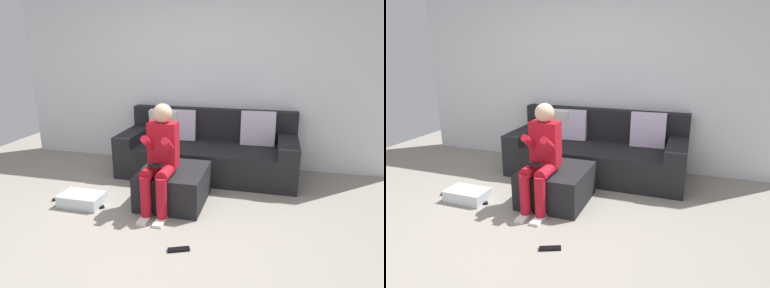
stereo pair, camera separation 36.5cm
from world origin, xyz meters
The scene contains 9 objects.
ground_plane centered at (0.00, 0.00, 0.00)m, with size 7.16×7.16×0.00m, color gray.
wall_back centered at (0.00, 2.32, 1.39)m, with size 5.50×0.10×2.78m, color silver.
couch_sectional centered at (0.25, 1.87, 0.31)m, with size 2.37×0.94×0.88m.
ottoman centered at (0.06, 0.88, 0.20)m, with size 0.71×0.77×0.39m, color black.
person_seated centered at (-0.02, 0.68, 0.62)m, with size 0.31×0.62×1.15m.
storage_bin centered at (-0.92, 0.54, 0.07)m, with size 0.47×0.29×0.13m, color silver.
remote_near_ottoman centered at (0.38, -0.04, 0.01)m, with size 0.19×0.06×0.02m, color black.
remote_by_storage_bin centered at (-0.71, 0.50, 0.01)m, with size 0.16×0.05×0.02m, color black.
remote_under_side_table centered at (-1.25, 0.60, 0.01)m, with size 0.17×0.04×0.02m, color black.
Camera 2 is at (1.45, -2.36, 1.72)m, focal length 31.25 mm.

